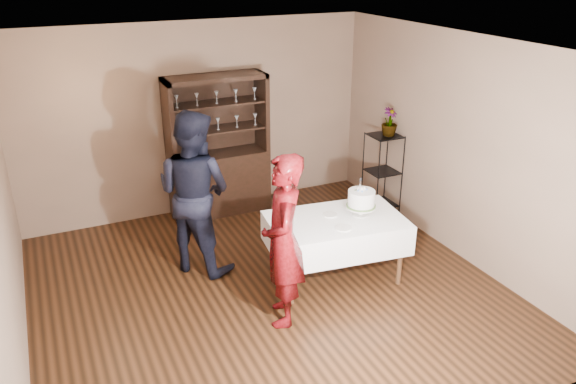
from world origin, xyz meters
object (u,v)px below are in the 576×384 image
(plant_etagere, at_px, (382,171))
(woman, at_px, (283,241))
(china_hutch, at_px, (219,168))
(man, at_px, (194,192))
(cake, at_px, (361,200))
(cake_table, at_px, (336,233))
(potted_plant, at_px, (390,122))

(plant_etagere, distance_m, woman, 2.91)
(china_hutch, height_order, man, china_hutch)
(plant_etagere, xyz_separation_m, cake, (-1.16, -1.28, 0.29))
(china_hutch, height_order, woman, china_hutch)
(woman, xyz_separation_m, man, (-0.50, 1.39, 0.07))
(plant_etagere, xyz_separation_m, man, (-2.83, -0.33, 0.32))
(woman, relative_size, cake, 3.83)
(man, bearing_deg, cake_table, -163.28)
(china_hutch, relative_size, man, 1.03)
(china_hutch, bearing_deg, man, -118.31)
(cake_table, distance_m, woman, 1.04)
(plant_etagere, xyz_separation_m, woman, (-2.33, -1.72, 0.25))
(woman, height_order, potted_plant, woman)
(china_hutch, distance_m, cake_table, 2.39)
(woman, bearing_deg, plant_etagere, 147.33)
(plant_etagere, relative_size, cake, 2.55)
(cake, bearing_deg, china_hutch, 111.49)
(woman, relative_size, potted_plant, 4.64)
(cake_table, distance_m, potted_plant, 2.09)
(plant_etagere, distance_m, potted_plant, 0.73)
(cake, relative_size, potted_plant, 1.21)
(plant_etagere, bearing_deg, cake, -132.16)
(woman, relative_size, man, 0.93)
(cake_table, bearing_deg, cake, -4.91)
(potted_plant, bearing_deg, cake_table, -140.83)
(cake_table, xyz_separation_m, woman, (-0.87, -0.47, 0.32))
(plant_etagere, distance_m, man, 2.86)
(woman, distance_m, man, 1.48)
(china_hutch, bearing_deg, potted_plant, -27.18)
(plant_etagere, height_order, woman, woman)
(plant_etagere, relative_size, woman, 0.67)
(plant_etagere, distance_m, cake_table, 1.93)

